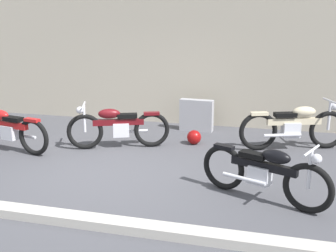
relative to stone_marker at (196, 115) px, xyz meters
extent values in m
plane|color=#47474C|center=(-0.97, -2.95, -0.36)|extent=(40.00, 40.00, 0.00)
cube|color=#B2A893|center=(-0.97, 0.71, 1.43)|extent=(18.00, 0.30, 3.59)
cube|color=#B7B2A8|center=(-0.97, -4.73, -0.30)|extent=(18.00, 0.24, 0.12)
cube|color=#9E9EA3|center=(0.00, 0.00, 0.00)|extent=(0.78, 0.26, 0.73)
sphere|color=maroon|center=(0.15, -1.05, -0.22)|extent=(0.29, 0.29, 0.29)
torus|color=black|center=(-2.63, -2.49, -0.01)|extent=(0.71, 0.23, 0.71)
cube|color=silver|center=(-3.23, -2.38, 0.01)|extent=(0.34, 0.25, 0.27)
cube|color=#B21919|center=(-3.27, -2.37, 0.16)|extent=(0.99, 0.29, 0.12)
ellipsoid|color=#B21919|center=(-3.44, -2.33, 0.34)|extent=(0.46, 0.27, 0.19)
cube|color=black|center=(-3.10, -2.40, 0.29)|extent=(0.41, 0.25, 0.08)
cube|color=#B21919|center=(-2.63, -2.49, 0.32)|extent=(0.33, 0.18, 0.06)
cylinder|color=silver|center=(-3.01, -2.30, -0.06)|extent=(0.68, 0.19, 0.06)
torus|color=black|center=(2.76, -0.66, 0.02)|extent=(0.75, 0.34, 0.76)
torus|color=black|center=(1.43, -1.13, 0.02)|extent=(0.75, 0.34, 0.76)
cube|color=silver|center=(2.05, -0.91, 0.04)|extent=(0.38, 0.31, 0.29)
cube|color=beige|center=(2.09, -0.89, 0.20)|extent=(1.04, 0.46, 0.13)
ellipsoid|color=beige|center=(2.27, -0.83, 0.39)|extent=(0.50, 0.35, 0.21)
cube|color=black|center=(1.92, -0.96, 0.34)|extent=(0.46, 0.32, 0.08)
cube|color=beige|center=(1.43, -1.13, 0.37)|extent=(0.36, 0.23, 0.06)
cylinder|color=silver|center=(2.76, -0.66, 0.30)|extent=(0.06, 0.06, 0.57)
cylinder|color=silver|center=(2.76, -0.66, 0.59)|extent=(0.24, 0.58, 0.04)
sphere|color=silver|center=(2.84, -0.63, 0.49)|extent=(0.15, 0.15, 0.15)
cylinder|color=silver|center=(1.89, -1.10, -0.04)|extent=(0.71, 0.30, 0.06)
torus|color=black|center=(-1.86, -1.91, -0.01)|extent=(0.69, 0.34, 0.71)
torus|color=black|center=(-0.64, -1.43, -0.01)|extent=(0.69, 0.34, 0.71)
cube|color=silver|center=(-1.21, -1.65, 0.01)|extent=(0.36, 0.29, 0.27)
cube|color=#590F14|center=(-1.25, -1.67, 0.17)|extent=(0.96, 0.46, 0.12)
ellipsoid|color=#590F14|center=(-1.42, -1.73, 0.34)|extent=(0.47, 0.34, 0.19)
cube|color=black|center=(-1.09, -1.60, 0.29)|extent=(0.43, 0.31, 0.08)
cube|color=#590F14|center=(-0.64, -1.43, 0.32)|extent=(0.33, 0.22, 0.06)
cylinder|color=silver|center=(-1.86, -1.91, 0.26)|extent=(0.05, 0.05, 0.54)
cylinder|color=silver|center=(-1.86, -1.91, 0.53)|extent=(0.24, 0.54, 0.04)
sphere|color=silver|center=(-1.94, -1.94, 0.43)|extent=(0.14, 0.14, 0.14)
cylinder|color=silver|center=(-1.07, -1.47, -0.06)|extent=(0.66, 0.30, 0.06)
torus|color=black|center=(2.17, -3.69, -0.02)|extent=(0.66, 0.35, 0.69)
torus|color=black|center=(1.01, -3.18, -0.02)|extent=(0.66, 0.35, 0.69)
cube|color=silver|center=(1.55, -3.42, 0.00)|extent=(0.35, 0.29, 0.26)
cube|color=black|center=(1.59, -3.44, 0.15)|extent=(0.92, 0.47, 0.11)
ellipsoid|color=black|center=(1.74, -3.50, 0.32)|extent=(0.46, 0.34, 0.19)
cube|color=black|center=(1.43, -3.37, 0.27)|extent=(0.41, 0.30, 0.08)
cube|color=black|center=(1.01, -3.18, 0.30)|extent=(0.32, 0.22, 0.06)
cylinder|color=silver|center=(2.17, -3.69, 0.24)|extent=(0.05, 0.05, 0.52)
cylinder|color=silver|center=(2.17, -3.69, 0.50)|extent=(0.25, 0.51, 0.03)
sphere|color=silver|center=(2.24, -3.72, 0.40)|extent=(0.13, 0.13, 0.13)
cylinder|color=silver|center=(1.33, -3.45, -0.07)|extent=(0.63, 0.31, 0.06)
camera|label=1|loc=(1.63, -8.88, 2.10)|focal=43.16mm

